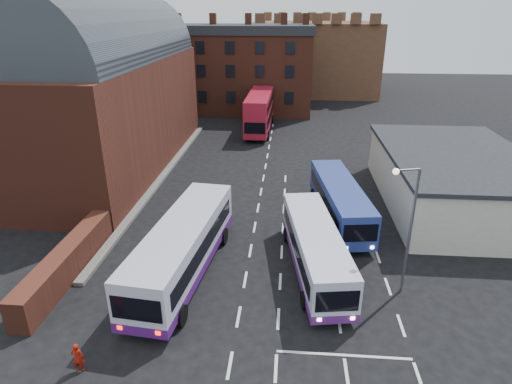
# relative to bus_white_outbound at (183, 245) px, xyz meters

# --- Properties ---
(ground) EXTENTS (180.00, 180.00, 0.00)m
(ground) POSITION_rel_bus_white_outbound_xyz_m (3.58, -2.76, -1.92)
(ground) COLOR black
(railway_station) EXTENTS (12.00, 28.00, 16.00)m
(railway_station) POSITION_rel_bus_white_outbound_xyz_m (-11.92, 18.24, 5.71)
(railway_station) COLOR #602B1E
(railway_station) RESTS_ON ground
(forecourt_wall) EXTENTS (1.20, 10.00, 1.80)m
(forecourt_wall) POSITION_rel_bus_white_outbound_xyz_m (-6.62, -0.76, -1.02)
(forecourt_wall) COLOR #602B1E
(forecourt_wall) RESTS_ON ground
(cream_building) EXTENTS (10.40, 16.40, 4.25)m
(cream_building) POSITION_rel_bus_white_outbound_xyz_m (18.58, 11.24, 0.23)
(cream_building) COLOR beige
(cream_building) RESTS_ON ground
(brick_terrace) EXTENTS (22.00, 10.00, 11.00)m
(brick_terrace) POSITION_rel_bus_white_outbound_xyz_m (-2.42, 43.24, 3.58)
(brick_terrace) COLOR brown
(brick_terrace) RESTS_ON ground
(castle_keep) EXTENTS (22.00, 22.00, 12.00)m
(castle_keep) POSITION_rel_bus_white_outbound_xyz_m (9.58, 63.24, 4.08)
(castle_keep) COLOR brown
(castle_keep) RESTS_ON ground
(bus_white_outbound) EXTENTS (4.01, 12.15, 3.25)m
(bus_white_outbound) POSITION_rel_bus_white_outbound_xyz_m (0.00, 0.00, 0.00)
(bus_white_outbound) COLOR silver
(bus_white_outbound) RESTS_ON ground
(bus_white_inbound) EXTENTS (3.86, 10.53, 2.81)m
(bus_white_inbound) POSITION_rel_bus_white_outbound_xyz_m (7.52, 0.82, -0.26)
(bus_white_inbound) COLOR silver
(bus_white_inbound) RESTS_ON ground
(bus_blue) EXTENTS (3.79, 10.72, 2.86)m
(bus_blue) POSITION_rel_bus_white_outbound_xyz_m (9.58, 7.60, -0.23)
(bus_blue) COLOR navy
(bus_blue) RESTS_ON ground
(bus_red_double) EXTENTS (3.13, 11.82, 4.71)m
(bus_red_double) POSITION_rel_bus_white_outbound_xyz_m (2.01, 31.79, 0.58)
(bus_red_double) COLOR #AC182E
(bus_red_double) RESTS_ON ground
(street_lamp) EXTENTS (1.44, 0.55, 7.24)m
(street_lamp) POSITION_rel_bus_white_outbound_xyz_m (11.93, -0.80, 2.44)
(street_lamp) COLOR #55575B
(street_lamp) RESTS_ON ground
(pedestrian_red) EXTENTS (0.56, 0.40, 1.44)m
(pedestrian_red) POSITION_rel_bus_white_outbound_xyz_m (-2.75, -7.56, -1.20)
(pedestrian_red) COLOR maroon
(pedestrian_red) RESTS_ON ground
(pedestrian_beige) EXTENTS (0.74, 0.60, 1.43)m
(pedestrian_beige) POSITION_rel_bus_white_outbound_xyz_m (-0.63, -5.10, -1.20)
(pedestrian_beige) COLOR #B9B096
(pedestrian_beige) RESTS_ON ground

